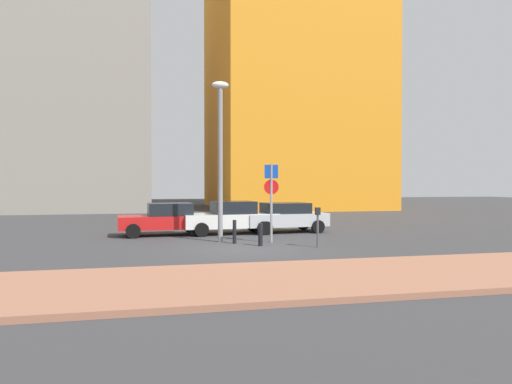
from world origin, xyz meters
TOP-DOWN VIEW (x-y plane):
  - ground_plane at (0.00, 0.00)m, footprint 120.00×120.00m
  - sidewalk_brick at (0.00, -5.98)m, footprint 40.00×4.49m
  - parked_car_red at (-2.65, 5.34)m, footprint 4.14×2.12m
  - parked_car_white at (0.43, 5.35)m, footprint 4.58×2.29m
  - parked_car_silver at (3.15, 5.44)m, footprint 4.17×2.28m
  - parking_sign_post at (1.44, 1.59)m, footprint 0.59×0.15m
  - parking_meter at (2.77, -0.18)m, footprint 0.18×0.14m
  - street_lamp at (-0.54, 2.31)m, footprint 0.70×0.36m
  - traffic_bollard_near at (-0.07, 1.66)m, footprint 0.15×0.15m
  - traffic_bollard_mid at (0.77, 0.71)m, footprint 0.18×0.18m
  - building_colorful_midrise at (10.92, 29.97)m, footprint 15.41×17.86m
  - building_under_construction at (-9.80, 29.81)m, footprint 13.45×14.95m

SIDE VIEW (x-z plane):
  - ground_plane at x=0.00m, z-range 0.00..0.00m
  - sidewalk_brick at x=0.00m, z-range 0.00..0.14m
  - traffic_bollard_mid at x=0.77m, z-range 0.00..0.87m
  - traffic_bollard_near at x=-0.07m, z-range 0.00..0.94m
  - parked_car_red at x=-2.65m, z-range 0.02..1.52m
  - parked_car_silver at x=3.15m, z-range 0.04..1.50m
  - parked_car_white at x=0.43m, z-range 0.01..1.57m
  - parking_meter at x=2.77m, z-range 0.22..1.72m
  - parking_sign_post at x=1.44m, z-range 0.42..3.61m
  - street_lamp at x=-0.54m, z-range 0.61..7.20m
  - building_under_construction at x=-9.80m, z-range 0.00..24.07m
  - building_colorful_midrise at x=10.92m, z-range 0.00..26.01m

